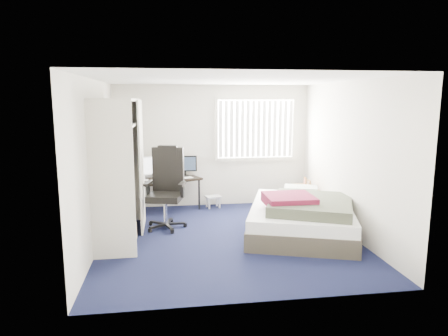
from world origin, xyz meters
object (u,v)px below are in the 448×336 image
office_chair (167,196)px  bed (302,216)px  nightstand (306,191)px  desk (166,176)px

office_chair → bed: size_ratio=0.54×
nightstand → bed: bearing=-113.0°
office_chair → bed: 2.34m
office_chair → bed: (2.22, -0.69, -0.24)m
desk → office_chair: 1.02m
bed → desk: bearing=142.7°
desk → bed: (2.23, -1.70, -0.40)m
nightstand → office_chair: bearing=-169.9°
office_chair → bed: bearing=-17.3°
desk → bed: size_ratio=0.56×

